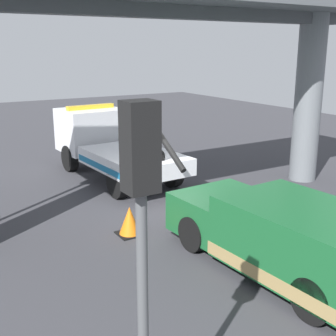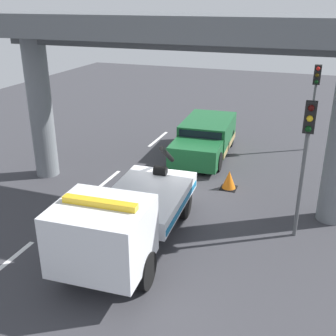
{
  "view_description": "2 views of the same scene",
  "coord_description": "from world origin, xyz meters",
  "px_view_note": "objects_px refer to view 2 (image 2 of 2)",
  "views": [
    {
      "loc": [
        -10.7,
        6.54,
        4.6
      ],
      "look_at": [
        0.69,
        -0.39,
        0.99
      ],
      "focal_mm": 47.53,
      "sensor_mm": 36.0,
      "label": 1
    },
    {
      "loc": [
        13.46,
        4.7,
        6.96
      ],
      "look_at": [
        0.84,
        0.1,
        1.41
      ],
      "focal_mm": 44.05,
      "sensor_mm": 36.0,
      "label": 2
    }
  ],
  "objects_px": {
    "traffic_cone_orange": "(229,180)",
    "tow_truck_white": "(124,218)",
    "towed_van_green": "(205,139)",
    "traffic_light_far": "(307,141)",
    "traffic_light_near": "(315,89)"
  },
  "relations": [
    {
      "from": "traffic_light_near",
      "to": "traffic_light_far",
      "type": "xyz_separation_m",
      "value": [
        8.5,
        0.0,
        0.12
      ]
    },
    {
      "from": "tow_truck_white",
      "to": "traffic_cone_orange",
      "type": "height_order",
      "value": "tow_truck_white"
    },
    {
      "from": "traffic_cone_orange",
      "to": "tow_truck_white",
      "type": "bearing_deg",
      "value": -18.69
    },
    {
      "from": "towed_van_green",
      "to": "traffic_light_far",
      "type": "height_order",
      "value": "traffic_light_far"
    },
    {
      "from": "tow_truck_white",
      "to": "traffic_light_near",
      "type": "xyz_separation_m",
      "value": [
        -11.28,
        4.56,
        1.81
      ]
    },
    {
      "from": "traffic_light_far",
      "to": "towed_van_green",
      "type": "bearing_deg",
      "value": -143.14
    },
    {
      "from": "towed_van_green",
      "to": "traffic_light_far",
      "type": "xyz_separation_m",
      "value": [
        6.15,
        4.61,
        2.36
      ]
    },
    {
      "from": "towed_van_green",
      "to": "traffic_light_far",
      "type": "bearing_deg",
      "value": 36.86
    },
    {
      "from": "traffic_light_near",
      "to": "traffic_cone_orange",
      "type": "bearing_deg",
      "value": -25.06
    },
    {
      "from": "tow_truck_white",
      "to": "towed_van_green",
      "type": "xyz_separation_m",
      "value": [
        -8.93,
        -0.05,
        -0.42
      ]
    },
    {
      "from": "traffic_light_near",
      "to": "traffic_cone_orange",
      "type": "xyz_separation_m",
      "value": [
        5.78,
        -2.7,
        -2.66
      ]
    },
    {
      "from": "towed_van_green",
      "to": "traffic_light_near",
      "type": "distance_m",
      "value": 5.64
    },
    {
      "from": "tow_truck_white",
      "to": "traffic_cone_orange",
      "type": "distance_m",
      "value": 5.87
    },
    {
      "from": "towed_van_green",
      "to": "tow_truck_white",
      "type": "bearing_deg",
      "value": 0.29
    },
    {
      "from": "tow_truck_white",
      "to": "towed_van_green",
      "type": "bearing_deg",
      "value": -179.71
    }
  ]
}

